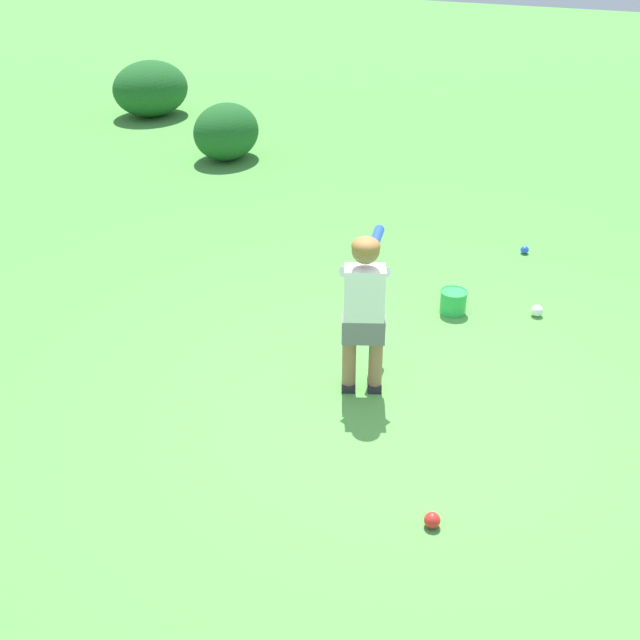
# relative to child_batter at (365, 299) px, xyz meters

# --- Properties ---
(ground_plane) EXTENTS (40.00, 40.00, 0.00)m
(ground_plane) POSITION_rel_child_batter_xyz_m (-0.19, -0.33, -0.65)
(ground_plane) COLOR #519942
(child_batter) EXTENTS (0.77, 0.34, 1.08)m
(child_batter) POSITION_rel_child_batter_xyz_m (0.00, 0.00, 0.00)
(child_batter) COLOR #232328
(child_batter) RESTS_ON ground
(play_ball_far_right) EXTENTS (0.07, 0.07, 0.07)m
(play_ball_far_right) POSITION_rel_child_batter_xyz_m (2.60, -0.51, -0.61)
(play_ball_far_right) COLOR blue
(play_ball_far_right) RESTS_ON ground
(play_ball_midfield) EXTENTS (0.09, 0.09, 0.09)m
(play_ball_midfield) POSITION_rel_child_batter_xyz_m (-1.03, -0.81, -0.61)
(play_ball_midfield) COLOR red
(play_ball_midfield) RESTS_ON ground
(play_ball_far_left) EXTENTS (0.09, 0.09, 0.09)m
(play_ball_far_left) POSITION_rel_child_batter_xyz_m (1.47, -0.84, -0.60)
(play_ball_far_left) COLOR white
(play_ball_far_left) RESTS_ON ground
(toy_bucket) EXTENTS (0.22, 0.22, 0.19)m
(toy_bucket) POSITION_rel_child_batter_xyz_m (1.25, -0.24, -0.55)
(toy_bucket) COLOR green
(toy_bucket) RESTS_ON ground
(shrub_left_background) EXTENTS (1.17, 1.00, 0.77)m
(shrub_left_background) POSITION_rel_child_batter_xyz_m (5.22, 5.44, -0.27)
(shrub_left_background) COLOR #1E5B23
(shrub_left_background) RESTS_ON ground
(shrub_right_background) EXTENTS (0.90, 0.73, 0.67)m
(shrub_right_background) POSITION_rel_child_batter_xyz_m (3.89, 3.37, -0.32)
(shrub_right_background) COLOR #1E5B23
(shrub_right_background) RESTS_ON ground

